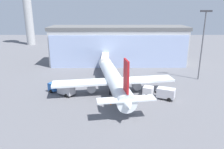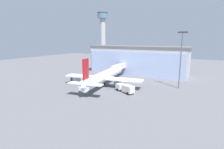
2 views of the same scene
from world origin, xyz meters
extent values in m
plane|color=slate|center=(0.00, 0.00, 0.00)|extent=(240.00, 240.00, 0.00)
cube|color=#B7B7B7|center=(0.00, 34.04, 6.30)|extent=(48.40, 12.51, 12.60)
cube|color=#A7BAE1|center=(0.05, 27.84, 5.67)|extent=(47.33, 0.71, 11.34)
cube|color=slate|center=(0.00, 34.04, 13.20)|extent=(49.37, 12.76, 1.20)
cube|color=silver|center=(-4.50, 24.59, 4.43)|extent=(2.25, 14.47, 2.40)
cube|color=red|center=(-4.50, 24.59, 3.38)|extent=(2.30, 14.47, 0.30)
cylinder|color=#4C4C51|center=(-4.48, 30.02, 1.61)|extent=(0.70, 0.70, 3.23)
cylinder|color=#B4B4B4|center=(-47.72, 76.68, 16.90)|extent=(4.48, 4.48, 33.80)
cylinder|color=#59595E|center=(23.17, 15.42, 9.57)|extent=(0.36, 0.36, 19.13)
cube|color=#333338|center=(23.17, 15.42, 19.38)|extent=(3.20, 0.40, 0.50)
cylinder|color=white|center=(-2.03, 6.15, 3.50)|extent=(8.88, 31.76, 3.80)
cone|color=white|center=(-4.59, 21.72, 3.50)|extent=(4.24, 3.58, 3.80)
cone|color=white|center=(0.54, -9.42, 3.50)|extent=(4.02, 4.50, 3.42)
cube|color=white|center=(-1.77, 4.60, 3.12)|extent=(29.93, 8.97, 0.50)
cube|color=white|center=(0.38, -8.43, 4.07)|extent=(11.24, 4.16, 0.30)
cube|color=red|center=(0.30, -7.94, 8.45)|extent=(0.88, 3.22, 6.11)
cylinder|color=gray|center=(-7.41, 4.17, 1.77)|extent=(2.59, 3.50, 2.10)
cylinder|color=gray|center=(3.71, 6.00, 1.77)|extent=(2.59, 3.50, 2.10)
cylinder|color=black|center=(-2.73, 3.42, 0.80)|extent=(0.50, 0.50, 1.60)
cylinder|color=black|center=(-0.48, 3.79, 0.80)|extent=(0.50, 0.50, 1.60)
cylinder|color=black|center=(-4.11, 18.76, 0.80)|extent=(0.40, 0.40, 1.60)
cube|color=#2659A5|center=(-16.87, 5.56, 1.40)|extent=(3.04, 3.04, 1.90)
cube|color=#B2B2B7|center=(-13.34, 3.28, 1.55)|extent=(4.55, 4.02, 2.20)
cylinder|color=black|center=(-17.47, 4.64, 0.45)|extent=(0.92, 0.74, 0.90)
cylinder|color=black|center=(-16.27, 6.48, 0.45)|extent=(0.92, 0.74, 0.90)
cylinder|color=black|center=(-13.10, 1.81, 0.45)|extent=(0.92, 0.74, 0.90)
cylinder|color=black|center=(-11.91, 3.66, 0.45)|extent=(0.92, 0.74, 0.90)
cube|color=silver|center=(6.34, 2.69, 1.40)|extent=(2.92, 2.92, 1.90)
cube|color=silver|center=(10.15, 0.93, 1.55)|extent=(4.55, 3.68, 2.20)
cylinder|color=black|center=(5.87, 1.69, 0.45)|extent=(0.94, 0.65, 0.90)
cylinder|color=black|center=(6.80, 3.69, 0.45)|extent=(0.94, 0.65, 0.90)
cylinder|color=black|center=(10.59, -0.49, 0.45)|extent=(0.94, 0.65, 0.90)
cylinder|color=black|center=(11.52, 1.51, 0.45)|extent=(0.94, 0.65, 0.90)
cube|color=gray|center=(9.92, 4.32, 0.52)|extent=(3.09, 3.13, 0.16)
cylinder|color=black|center=(11.21, 4.00, 0.22)|extent=(0.39, 0.40, 0.44)
cylinder|color=gray|center=(11.21, 4.00, 1.05)|extent=(0.08, 0.08, 0.90)
cylinder|color=black|center=(10.16, 3.01, 0.22)|extent=(0.39, 0.40, 0.44)
cylinder|color=gray|center=(10.16, 3.01, 1.05)|extent=(0.08, 0.08, 0.90)
cylinder|color=black|center=(9.67, 5.63, 0.22)|extent=(0.39, 0.40, 0.44)
cylinder|color=gray|center=(9.67, 5.63, 1.05)|extent=(0.08, 0.08, 0.90)
cylinder|color=black|center=(8.63, 4.64, 0.22)|extent=(0.39, 0.40, 0.44)
cylinder|color=gray|center=(8.63, 4.64, 1.05)|extent=(0.08, 0.08, 0.90)
cone|color=orange|center=(-2.54, -2.08, 0.28)|extent=(0.36, 0.36, 0.55)
cone|color=orange|center=(13.00, 5.54, 0.28)|extent=(0.36, 0.36, 0.55)
camera|label=1|loc=(-2.29, -45.78, 20.62)|focal=35.00mm
camera|label=2|loc=(32.20, -48.27, 17.11)|focal=28.00mm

